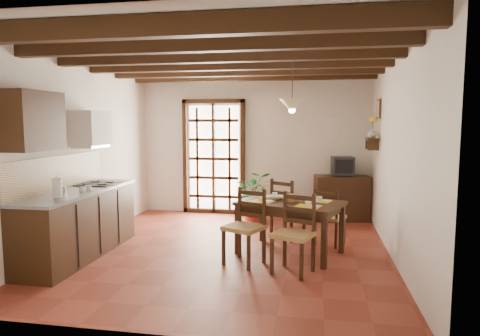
% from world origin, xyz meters
% --- Properties ---
extents(ground_plane, '(5.00, 5.00, 0.00)m').
position_xyz_m(ground_plane, '(0.00, 0.00, 0.00)').
color(ground_plane, maroon).
extents(room_shell, '(4.52, 5.02, 2.81)m').
position_xyz_m(room_shell, '(0.00, 0.00, 1.82)').
color(room_shell, silver).
rests_on(room_shell, ground_plane).
extents(ceiling_beams, '(4.50, 4.34, 0.20)m').
position_xyz_m(ceiling_beams, '(0.00, 0.00, 2.69)').
color(ceiling_beams, black).
rests_on(ceiling_beams, room_shell).
extents(french_door, '(1.26, 0.11, 2.32)m').
position_xyz_m(french_door, '(-0.80, 2.45, 1.18)').
color(french_door, white).
rests_on(french_door, ground_plane).
extents(kitchen_counter, '(0.64, 2.25, 1.38)m').
position_xyz_m(kitchen_counter, '(-1.96, -0.60, 0.47)').
color(kitchen_counter, black).
rests_on(kitchen_counter, ground_plane).
extents(upper_cabinet, '(0.35, 0.80, 0.70)m').
position_xyz_m(upper_cabinet, '(-2.08, -1.30, 1.85)').
color(upper_cabinet, black).
rests_on(upper_cabinet, room_shell).
extents(range_hood, '(0.38, 0.60, 0.54)m').
position_xyz_m(range_hood, '(-2.05, -0.05, 1.73)').
color(range_hood, white).
rests_on(range_hood, room_shell).
extents(counter_items, '(0.50, 1.43, 0.25)m').
position_xyz_m(counter_items, '(-1.95, -0.51, 0.96)').
color(counter_items, black).
rests_on(counter_items, kitchen_counter).
extents(dining_table, '(1.58, 1.28, 0.74)m').
position_xyz_m(dining_table, '(0.88, 0.02, 0.64)').
color(dining_table, '#311C0F').
rests_on(dining_table, ground_plane).
extents(chair_near_left, '(0.59, 0.57, 0.97)m').
position_xyz_m(chair_near_left, '(0.32, -0.52, 0.30)').
color(chair_near_left, '#A37C45').
rests_on(chair_near_left, ground_plane).
extents(chair_near_right, '(0.57, 0.56, 0.97)m').
position_xyz_m(chair_near_right, '(0.97, -0.75, 0.30)').
color(chair_near_right, '#A37C45').
rests_on(chair_near_right, ground_plane).
extents(chair_far_left, '(0.59, 0.59, 0.96)m').
position_xyz_m(chair_far_left, '(0.79, 0.79, 0.30)').
color(chair_far_left, '#A37C45').
rests_on(chair_far_left, ground_plane).
extents(chair_far_right, '(0.51, 0.50, 0.84)m').
position_xyz_m(chair_far_right, '(1.43, 0.56, 0.27)').
color(chair_far_right, '#A37C45').
rests_on(chair_far_right, ground_plane).
extents(table_setting, '(0.99, 0.66, 0.09)m').
position_xyz_m(table_setting, '(0.88, 0.02, 0.76)').
color(table_setting, yellow).
rests_on(table_setting, dining_table).
extents(table_bowl, '(0.24, 0.24, 0.05)m').
position_xyz_m(table_bowl, '(0.67, 0.15, 0.77)').
color(table_bowl, white).
rests_on(table_bowl, dining_table).
extents(sideboard, '(1.05, 0.60, 0.84)m').
position_xyz_m(sideboard, '(1.70, 2.23, 0.42)').
color(sideboard, black).
rests_on(sideboard, ground_plane).
extents(crt_tv, '(0.43, 0.40, 0.33)m').
position_xyz_m(crt_tv, '(1.70, 2.22, 1.03)').
color(crt_tv, black).
rests_on(crt_tv, sideboard).
extents(fuse_box, '(0.25, 0.03, 0.32)m').
position_xyz_m(fuse_box, '(1.50, 2.48, 1.75)').
color(fuse_box, white).
rests_on(fuse_box, room_shell).
extents(plant_pot, '(0.39, 0.39, 0.24)m').
position_xyz_m(plant_pot, '(0.09, 1.99, 0.11)').
color(plant_pot, maroon).
rests_on(plant_pot, ground_plane).
extents(potted_plant, '(1.95, 1.75, 1.92)m').
position_xyz_m(potted_plant, '(0.09, 1.99, 0.57)').
color(potted_plant, '#144C19').
rests_on(potted_plant, ground_plane).
extents(wall_shelf, '(0.20, 0.42, 0.20)m').
position_xyz_m(wall_shelf, '(2.14, 1.60, 1.51)').
color(wall_shelf, black).
rests_on(wall_shelf, room_shell).
extents(shelf_vase, '(0.15, 0.15, 0.15)m').
position_xyz_m(shelf_vase, '(2.14, 1.60, 1.65)').
color(shelf_vase, '#B2BFB2').
rests_on(shelf_vase, wall_shelf).
extents(shelf_flowers, '(0.14, 0.14, 0.36)m').
position_xyz_m(shelf_flowers, '(2.14, 1.60, 1.86)').
color(shelf_flowers, yellow).
rests_on(shelf_flowers, shelf_vase).
extents(framed_picture, '(0.03, 0.32, 0.32)m').
position_xyz_m(framed_picture, '(2.22, 1.60, 2.05)').
color(framed_picture, brown).
rests_on(framed_picture, room_shell).
extents(pendant_lamp, '(0.36, 0.36, 0.84)m').
position_xyz_m(pendant_lamp, '(0.88, 0.12, 2.08)').
color(pendant_lamp, black).
rests_on(pendant_lamp, room_shell).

